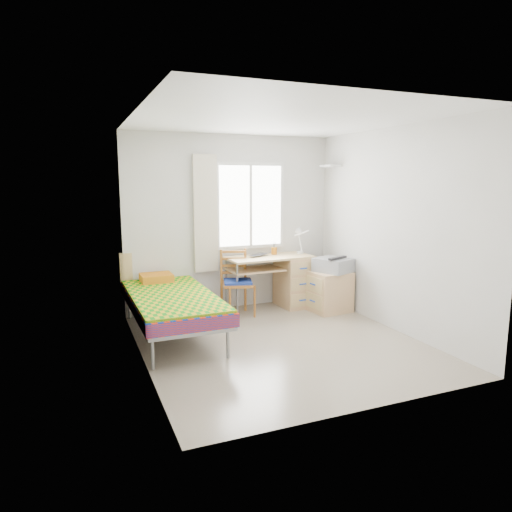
{
  "coord_description": "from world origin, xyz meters",
  "views": [
    {
      "loc": [
        -2.25,
        -4.73,
        1.91
      ],
      "look_at": [
        -0.09,
        0.55,
        0.98
      ],
      "focal_mm": 32.0,
      "sensor_mm": 36.0,
      "label": 1
    }
  ],
  "objects_px": {
    "chair": "(237,278)",
    "printer": "(333,265)",
    "cabinet": "(329,292)",
    "bed": "(170,299)",
    "desk": "(290,279)"
  },
  "relations": [
    {
      "from": "chair",
      "to": "printer",
      "type": "relative_size",
      "value": 1.55
    },
    {
      "from": "cabinet",
      "to": "printer",
      "type": "relative_size",
      "value": 0.98
    },
    {
      "from": "printer",
      "to": "cabinet",
      "type": "bearing_deg",
      "value": 146.02
    },
    {
      "from": "cabinet",
      "to": "printer",
      "type": "bearing_deg",
      "value": -17.47
    },
    {
      "from": "chair",
      "to": "cabinet",
      "type": "relative_size",
      "value": 1.58
    },
    {
      "from": "chair",
      "to": "cabinet",
      "type": "xyz_separation_m",
      "value": [
        1.32,
        -0.36,
        -0.24
      ]
    },
    {
      "from": "chair",
      "to": "bed",
      "type": "bearing_deg",
      "value": -138.78
    },
    {
      "from": "desk",
      "to": "chair",
      "type": "distance_m",
      "value": 0.91
    },
    {
      "from": "bed",
      "to": "chair",
      "type": "bearing_deg",
      "value": 24.34
    },
    {
      "from": "bed",
      "to": "cabinet",
      "type": "xyz_separation_m",
      "value": [
        2.4,
        0.14,
        -0.15
      ]
    },
    {
      "from": "bed",
      "to": "chair",
      "type": "relative_size",
      "value": 2.25
    },
    {
      "from": "cabinet",
      "to": "chair",
      "type": "bearing_deg",
      "value": 158.36
    },
    {
      "from": "bed",
      "to": "printer",
      "type": "distance_m",
      "value": 2.46
    },
    {
      "from": "chair",
      "to": "cabinet",
      "type": "height_order",
      "value": "chair"
    },
    {
      "from": "chair",
      "to": "desk",
      "type": "bearing_deg",
      "value": 22.98
    }
  ]
}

